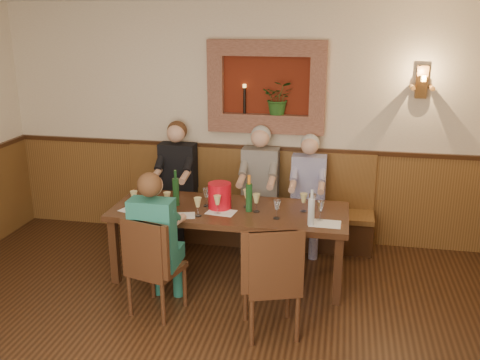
{
  "coord_description": "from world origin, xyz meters",
  "views": [
    {
      "loc": [
        1.09,
        -3.15,
        2.66
      ],
      "look_at": [
        0.1,
        1.9,
        1.05
      ],
      "focal_mm": 40.0,
      "sensor_mm": 36.0,
      "label": 1
    }
  ],
  "objects_px": {
    "person_bench_mid": "(259,198)",
    "water_bottle": "(311,211)",
    "person_bench_left": "(177,192)",
    "wine_bottle_green_b": "(176,191)",
    "chair_near_left": "(156,284)",
    "person_bench_right": "(307,204)",
    "wine_bottle_green_a": "(249,197)",
    "dining_table": "(230,216)",
    "person_chair_front": "(157,254)",
    "chair_near_right": "(271,301)",
    "spittoon_bucket": "(220,196)",
    "bench": "(246,215)"
  },
  "relations": [
    {
      "from": "chair_near_left",
      "to": "person_bench_mid",
      "type": "relative_size",
      "value": 0.67
    },
    {
      "from": "chair_near_right",
      "to": "person_bench_left",
      "type": "height_order",
      "value": "person_bench_left"
    },
    {
      "from": "dining_table",
      "to": "wine_bottle_green_b",
      "type": "height_order",
      "value": "wine_bottle_green_b"
    },
    {
      "from": "person_bench_left",
      "to": "person_bench_right",
      "type": "relative_size",
      "value": 1.07
    },
    {
      "from": "dining_table",
      "to": "person_bench_right",
      "type": "height_order",
      "value": "person_bench_right"
    },
    {
      "from": "dining_table",
      "to": "person_bench_mid",
      "type": "bearing_deg",
      "value": 78.43
    },
    {
      "from": "person_bench_left",
      "to": "chair_near_right",
      "type": "bearing_deg",
      "value": -52.06
    },
    {
      "from": "water_bottle",
      "to": "person_bench_left",
      "type": "bearing_deg",
      "value": 146.39
    },
    {
      "from": "bench",
      "to": "wine_bottle_green_a",
      "type": "xyz_separation_m",
      "value": [
        0.21,
        -0.97,
        0.58
      ]
    },
    {
      "from": "person_bench_mid",
      "to": "wine_bottle_green_b",
      "type": "distance_m",
      "value": 1.15
    },
    {
      "from": "dining_table",
      "to": "person_chair_front",
      "type": "xyz_separation_m",
      "value": [
        -0.51,
        -0.78,
        -0.11
      ]
    },
    {
      "from": "chair_near_right",
      "to": "person_bench_right",
      "type": "distance_m",
      "value": 1.83
    },
    {
      "from": "person_bench_left",
      "to": "person_bench_right",
      "type": "bearing_deg",
      "value": 0.11
    },
    {
      "from": "wine_bottle_green_b",
      "to": "water_bottle",
      "type": "height_order",
      "value": "wine_bottle_green_b"
    },
    {
      "from": "person_bench_right",
      "to": "spittoon_bucket",
      "type": "relative_size",
      "value": 5.09
    },
    {
      "from": "bench",
      "to": "chair_near_right",
      "type": "xyz_separation_m",
      "value": [
        0.57,
        -1.91,
        -0.03
      ]
    },
    {
      "from": "person_bench_right",
      "to": "wine_bottle_green_b",
      "type": "bearing_deg",
      "value": -147.4
    },
    {
      "from": "spittoon_bucket",
      "to": "water_bottle",
      "type": "bearing_deg",
      "value": -16.67
    },
    {
      "from": "chair_near_right",
      "to": "person_bench_left",
      "type": "relative_size",
      "value": 0.7
    },
    {
      "from": "person_bench_mid",
      "to": "wine_bottle_green_b",
      "type": "relative_size",
      "value": 3.79
    },
    {
      "from": "dining_table",
      "to": "chair_near_right",
      "type": "relative_size",
      "value": 2.36
    },
    {
      "from": "bench",
      "to": "person_bench_left",
      "type": "height_order",
      "value": "person_bench_left"
    },
    {
      "from": "wine_bottle_green_a",
      "to": "water_bottle",
      "type": "relative_size",
      "value": 1.08
    },
    {
      "from": "person_bench_mid",
      "to": "person_bench_right",
      "type": "height_order",
      "value": "person_bench_mid"
    },
    {
      "from": "chair_near_left",
      "to": "person_bench_mid",
      "type": "bearing_deg",
      "value": 82.86
    },
    {
      "from": "spittoon_bucket",
      "to": "wine_bottle_green_b",
      "type": "relative_size",
      "value": 0.71
    },
    {
      "from": "chair_near_left",
      "to": "wine_bottle_green_a",
      "type": "relative_size",
      "value": 2.53
    },
    {
      "from": "water_bottle",
      "to": "person_bench_mid",
      "type": "bearing_deg",
      "value": 121.12
    },
    {
      "from": "person_bench_mid",
      "to": "water_bottle",
      "type": "bearing_deg",
      "value": -58.88
    },
    {
      "from": "chair_near_left",
      "to": "person_bench_right",
      "type": "bearing_deg",
      "value": 68.39
    },
    {
      "from": "person_chair_front",
      "to": "water_bottle",
      "type": "relative_size",
      "value": 3.9
    },
    {
      "from": "chair_near_left",
      "to": "person_bench_right",
      "type": "distance_m",
      "value": 2.11
    },
    {
      "from": "person_bench_mid",
      "to": "spittoon_bucket",
      "type": "xyz_separation_m",
      "value": [
        -0.27,
        -0.83,
        0.29
      ]
    },
    {
      "from": "dining_table",
      "to": "person_bench_right",
      "type": "bearing_deg",
      "value": 48.73
    },
    {
      "from": "person_bench_right",
      "to": "wine_bottle_green_b",
      "type": "relative_size",
      "value": 3.59
    },
    {
      "from": "person_bench_right",
      "to": "wine_bottle_green_b",
      "type": "distance_m",
      "value": 1.59
    },
    {
      "from": "dining_table",
      "to": "water_bottle",
      "type": "distance_m",
      "value": 0.91
    },
    {
      "from": "person_bench_right",
      "to": "water_bottle",
      "type": "height_order",
      "value": "person_bench_right"
    },
    {
      "from": "person_chair_front",
      "to": "chair_near_left",
      "type": "bearing_deg",
      "value": -95.41
    },
    {
      "from": "chair_near_left",
      "to": "dining_table",
      "type": "bearing_deg",
      "value": 73.5
    },
    {
      "from": "person_bench_right",
      "to": "wine_bottle_green_a",
      "type": "distance_m",
      "value": 1.07
    },
    {
      "from": "spittoon_bucket",
      "to": "bench",
      "type": "bearing_deg",
      "value": 83.78
    },
    {
      "from": "wine_bottle_green_b",
      "to": "wine_bottle_green_a",
      "type": "bearing_deg",
      "value": -2.22
    },
    {
      "from": "dining_table",
      "to": "water_bottle",
      "type": "relative_size",
      "value": 6.87
    },
    {
      "from": "person_bench_left",
      "to": "person_bench_mid",
      "type": "relative_size",
      "value": 1.01
    },
    {
      "from": "dining_table",
      "to": "chair_near_right",
      "type": "bearing_deg",
      "value": -59.34
    },
    {
      "from": "person_bench_mid",
      "to": "wine_bottle_green_b",
      "type": "bearing_deg",
      "value": -131.61
    },
    {
      "from": "spittoon_bucket",
      "to": "water_bottle",
      "type": "relative_size",
      "value": 0.76
    },
    {
      "from": "person_bench_left",
      "to": "water_bottle",
      "type": "height_order",
      "value": "person_bench_left"
    },
    {
      "from": "person_bench_left",
      "to": "wine_bottle_green_b",
      "type": "height_order",
      "value": "person_bench_left"
    }
  ]
}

